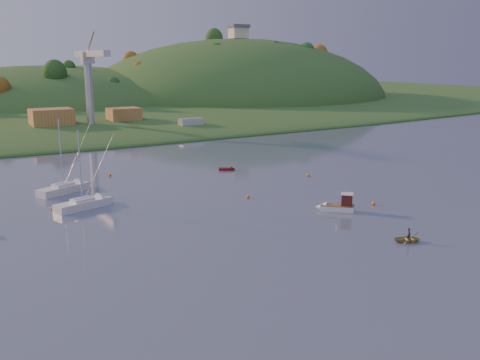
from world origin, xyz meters
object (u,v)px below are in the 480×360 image
sailboat_near (63,188)px  canoe (409,239)px  sailboat_far (83,203)px  red_tender (229,169)px  fishing_boat (335,206)px

sailboat_near → canoe: (28.58, -44.06, -0.43)m
sailboat_far → red_tender: (30.92, 12.40, -0.49)m
sailboat_far → canoe: size_ratio=3.54×
sailboat_near → sailboat_far: size_ratio=1.05×
canoe → red_tender: size_ratio=0.93×
fishing_boat → sailboat_near: 42.14m
fishing_boat → canoe: (-1.24, -14.28, -0.43)m
red_tender → fishing_boat: bearing=-66.0°
sailboat_near → red_tender: (31.11, 1.84, -0.52)m
sailboat_near → sailboat_far: (0.19, -10.56, -0.03)m
sailboat_near → red_tender: size_ratio=3.46×
fishing_boat → canoe: fishing_boat is taller
fishing_boat → sailboat_near: size_ratio=0.43×
fishing_boat → red_tender: size_ratio=1.49×
red_tender → canoe: bearing=-66.8°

